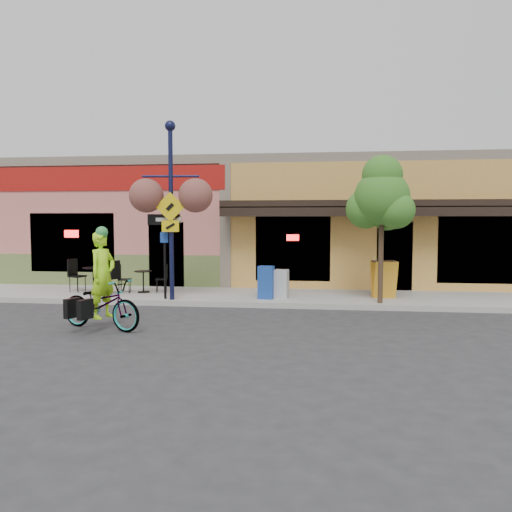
# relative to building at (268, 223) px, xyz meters

# --- Properties ---
(ground) EXTENTS (90.00, 90.00, 0.00)m
(ground) POSITION_rel_building_xyz_m (0.00, -7.50, -2.25)
(ground) COLOR #2D2D30
(ground) RESTS_ON ground
(sidewalk) EXTENTS (24.00, 3.00, 0.15)m
(sidewalk) POSITION_rel_building_xyz_m (0.00, -5.50, -2.17)
(sidewalk) COLOR #9E9B93
(sidewalk) RESTS_ON ground
(curb) EXTENTS (24.00, 0.12, 0.15)m
(curb) POSITION_rel_building_xyz_m (0.00, -6.95, -2.17)
(curb) COLOR #A8A59E
(curb) RESTS_ON ground
(building) EXTENTS (18.20, 8.20, 4.50)m
(building) POSITION_rel_building_xyz_m (0.00, 0.00, 0.00)
(building) COLOR #C86D63
(building) RESTS_ON ground
(bicycle) EXTENTS (2.18, 1.33, 1.08)m
(bicycle) POSITION_rel_building_xyz_m (-2.62, -10.02, -1.71)
(bicycle) COLOR maroon
(bicycle) RESTS_ON ground
(cyclist_rider) EXTENTS (0.64, 0.78, 1.86)m
(cyclist_rider) POSITION_rel_building_xyz_m (-2.57, -10.02, -1.32)
(cyclist_rider) COLOR #B0FF1A
(cyclist_rider) RESTS_ON ground
(lamp_post) EXTENTS (1.62, 0.77, 4.92)m
(lamp_post) POSITION_rel_building_xyz_m (-2.02, -6.78, 0.36)
(lamp_post) COLOR #121538
(lamp_post) RESTS_ON sidewalk
(one_way_sign) EXTENTS (0.92, 0.28, 2.37)m
(one_way_sign) POSITION_rel_building_xyz_m (-2.25, -6.67, -0.91)
(one_way_sign) COLOR black
(one_way_sign) RESTS_ON sidewalk
(cafe_set_left) EXTENTS (1.87, 1.30, 1.02)m
(cafe_set_left) POSITION_rel_building_xyz_m (-4.76, -5.81, -1.59)
(cafe_set_left) COLOR black
(cafe_set_left) RESTS_ON sidewalk
(cafe_set_right) EXTENTS (1.57, 1.01, 0.87)m
(cafe_set_right) POSITION_rel_building_xyz_m (-3.28, -5.56, -1.67)
(cafe_set_right) COLOR black
(cafe_set_right) RESTS_ON sidewalk
(newspaper_box_blue) EXTENTS (0.45, 0.41, 0.92)m
(newspaper_box_blue) POSITION_rel_building_xyz_m (0.56, -6.28, -1.64)
(newspaper_box_blue) COLOR #1A409D
(newspaper_box_blue) RESTS_ON sidewalk
(newspaper_box_grey) EXTENTS (0.42, 0.39, 0.80)m
(newspaper_box_grey) POSITION_rel_building_xyz_m (0.98, -6.10, -1.70)
(newspaper_box_grey) COLOR #B1B1B1
(newspaper_box_grey) RESTS_ON sidewalk
(street_tree) EXTENTS (1.90, 1.90, 3.95)m
(street_tree) POSITION_rel_building_xyz_m (3.66, -6.68, -0.12)
(street_tree) COLOR #3D7A26
(street_tree) RESTS_ON sidewalk
(sandwich_board) EXTENTS (0.70, 0.56, 1.06)m
(sandwich_board) POSITION_rel_building_xyz_m (3.90, -5.91, -1.57)
(sandwich_board) COLOR gold
(sandwich_board) RESTS_ON sidewalk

